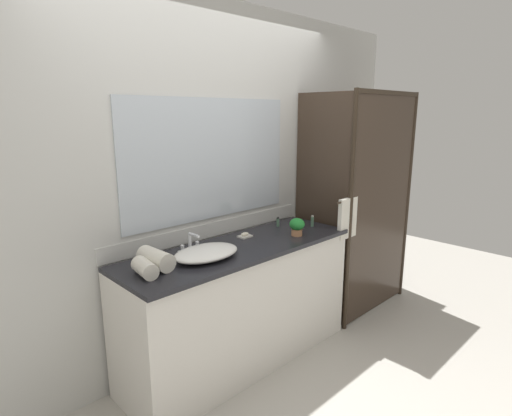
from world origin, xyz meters
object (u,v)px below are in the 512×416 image
(amenity_bottle_lotion, at_px, (312,221))
(rolled_towel_near_edge, at_px, (145,268))
(rolled_towel_middle, at_px, (156,259))
(soap_dish, at_px, (245,235))
(amenity_bottle_conditioner, at_px, (278,222))
(sink_basin, at_px, (206,253))
(faucet, at_px, (191,245))
(potted_plant, at_px, (297,226))

(amenity_bottle_lotion, xyz_separation_m, rolled_towel_near_edge, (-1.53, 0.01, 0.00))
(rolled_towel_near_edge, height_order, rolled_towel_middle, rolled_towel_middle)
(rolled_towel_near_edge, xyz_separation_m, rolled_towel_middle, (0.11, 0.07, 0.01))
(amenity_bottle_lotion, height_order, rolled_towel_middle, rolled_towel_middle)
(amenity_bottle_lotion, bearing_deg, rolled_towel_middle, 177.07)
(amenity_bottle_lotion, bearing_deg, soap_dish, 164.50)
(soap_dish, distance_m, amenity_bottle_conditioner, 0.41)
(soap_dish, bearing_deg, sink_basin, -161.52)
(amenity_bottle_lotion, bearing_deg, faucet, 170.90)
(potted_plant, relative_size, rolled_towel_near_edge, 0.70)
(amenity_bottle_lotion, relative_size, rolled_towel_near_edge, 0.49)
(amenity_bottle_conditioner, relative_size, rolled_towel_near_edge, 0.40)
(sink_basin, distance_m, faucet, 0.17)
(soap_dish, relative_size, rolled_towel_near_edge, 0.52)
(sink_basin, height_order, potted_plant, potted_plant)
(soap_dish, bearing_deg, amenity_bottle_lotion, -15.50)
(amenity_bottle_conditioner, relative_size, amenity_bottle_lotion, 0.81)
(faucet, bearing_deg, rolled_towel_near_edge, -158.96)
(rolled_towel_near_edge, bearing_deg, soap_dish, 9.79)
(soap_dish, xyz_separation_m, rolled_towel_near_edge, (-0.92, -0.16, 0.03))
(sink_basin, xyz_separation_m, soap_dish, (0.49, 0.16, -0.02))
(potted_plant, height_order, soap_dish, potted_plant)
(faucet, xyz_separation_m, amenity_bottle_lotion, (1.09, -0.17, 0.00))
(potted_plant, bearing_deg, rolled_towel_middle, 172.33)
(potted_plant, xyz_separation_m, soap_dish, (-0.31, 0.25, -0.06))
(amenity_bottle_conditioner, xyz_separation_m, rolled_towel_near_edge, (-1.33, -0.19, 0.01))
(faucet, relative_size, rolled_towel_middle, 0.68)
(faucet, bearing_deg, rolled_towel_middle, -162.52)
(potted_plant, relative_size, amenity_bottle_conditioner, 1.78)
(faucet, bearing_deg, sink_basin, -90.00)
(amenity_bottle_lotion, distance_m, rolled_towel_middle, 1.42)
(faucet, height_order, amenity_bottle_conditioner, faucet)
(amenity_bottle_conditioner, bearing_deg, amenity_bottle_lotion, -45.55)
(potted_plant, relative_size, amenity_bottle_lotion, 1.45)
(rolled_towel_near_edge, distance_m, rolled_towel_middle, 0.13)
(potted_plant, relative_size, soap_dish, 1.36)
(sink_basin, distance_m, rolled_towel_near_edge, 0.44)
(sink_basin, bearing_deg, amenity_bottle_conditioner, 12.53)
(potted_plant, height_order, amenity_bottle_conditioner, potted_plant)
(soap_dish, relative_size, amenity_bottle_conditioner, 1.31)
(soap_dish, height_order, amenity_bottle_conditioner, amenity_bottle_conditioner)
(soap_dish, distance_m, rolled_towel_near_edge, 0.94)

